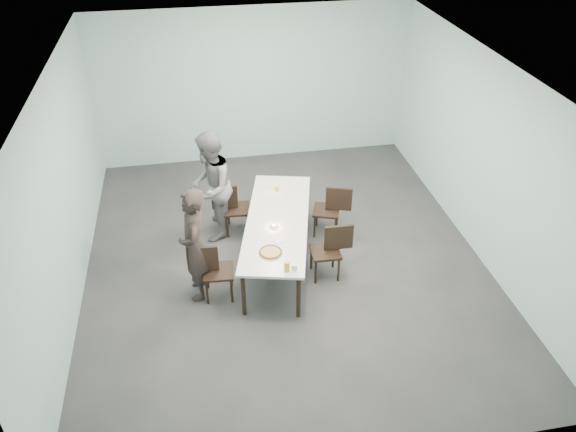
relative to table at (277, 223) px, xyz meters
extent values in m
plane|color=#333335|center=(0.11, -0.01, -0.69)|extent=(7.00, 7.00, 0.00)
cube|color=#ACD4D8|center=(0.11, 3.49, 0.81)|extent=(6.00, 0.02, 3.00)
cube|color=#ACD4D8|center=(0.11, -3.51, 0.81)|extent=(6.00, 0.02, 3.00)
cube|color=#ACD4D8|center=(-2.89, -0.01, 0.81)|extent=(0.02, 7.00, 3.00)
cube|color=#ACD4D8|center=(3.11, -0.01, 0.81)|extent=(0.02, 7.00, 3.00)
cube|color=white|center=(0.11, -0.01, 2.31)|extent=(6.00, 7.00, 0.02)
cube|color=white|center=(0.00, 0.00, 0.04)|extent=(1.48, 2.74, 0.04)
cylinder|color=black|center=(-0.64, -1.10, -0.34)|extent=(0.06, 0.06, 0.71)
cylinder|color=black|center=(-0.07, 1.27, -0.34)|extent=(0.06, 0.06, 0.71)
cylinder|color=black|center=(0.07, -1.27, -0.34)|extent=(0.06, 0.06, 0.71)
cylinder|color=black|center=(0.64, 1.10, -0.34)|extent=(0.06, 0.06, 0.71)
cube|color=black|center=(-0.94, -0.65, -0.26)|extent=(0.45, 0.45, 0.04)
cube|color=black|center=(-1.13, -0.63, -0.02)|extent=(0.42, 0.07, 0.40)
cylinder|color=black|center=(-1.13, -0.81, -0.49)|extent=(0.04, 0.04, 0.41)
cylinder|color=black|center=(-1.10, -0.47, -0.49)|extent=(0.04, 0.04, 0.41)
cylinder|color=black|center=(-0.79, -0.83, -0.49)|extent=(0.04, 0.04, 0.41)
cylinder|color=black|center=(-0.76, -0.49, -0.49)|extent=(0.04, 0.04, 0.41)
cube|color=black|center=(-0.52, 0.89, -0.26)|extent=(0.45, 0.45, 0.04)
cube|color=black|center=(-0.71, 0.91, -0.02)|extent=(0.42, 0.07, 0.40)
cylinder|color=black|center=(-0.70, 0.73, -0.49)|extent=(0.04, 0.04, 0.41)
cylinder|color=black|center=(-0.68, 1.07, -0.49)|extent=(0.04, 0.04, 0.41)
cylinder|color=black|center=(-0.36, 0.71, -0.49)|extent=(0.04, 0.04, 0.41)
cylinder|color=black|center=(-0.34, 1.05, -0.49)|extent=(0.04, 0.04, 0.41)
cube|color=black|center=(0.63, -0.48, -0.26)|extent=(0.43, 0.43, 0.04)
cube|color=black|center=(0.82, -0.48, -0.02)|extent=(0.42, 0.05, 0.40)
cylinder|color=black|center=(0.80, -0.31, -0.49)|extent=(0.04, 0.04, 0.41)
cylinder|color=black|center=(0.80, -0.65, -0.49)|extent=(0.04, 0.04, 0.41)
cylinder|color=black|center=(0.46, -0.30, -0.49)|extent=(0.04, 0.04, 0.41)
cylinder|color=black|center=(0.46, -0.64, -0.49)|extent=(0.04, 0.04, 0.41)
cube|color=black|center=(0.90, 0.59, -0.26)|extent=(0.53, 0.53, 0.04)
cube|color=black|center=(1.08, 0.53, -0.02)|extent=(0.41, 0.17, 0.40)
cylinder|color=black|center=(1.12, 0.70, -0.49)|extent=(0.04, 0.04, 0.41)
cylinder|color=black|center=(1.01, 0.37, -0.49)|extent=(0.04, 0.04, 0.41)
cylinder|color=black|center=(0.80, 0.80, -0.49)|extent=(0.04, 0.04, 0.41)
cylinder|color=black|center=(0.69, 0.48, -0.49)|extent=(0.04, 0.04, 0.41)
imported|color=black|center=(-1.23, -0.55, 0.16)|extent=(0.41, 0.62, 1.71)
imported|color=slate|center=(-0.92, 0.87, 0.21)|extent=(0.85, 1.00, 1.81)
cylinder|color=white|center=(-0.22, -0.78, 0.06)|extent=(0.34, 0.34, 0.01)
cylinder|color=tan|center=(-0.22, -0.78, 0.08)|extent=(0.30, 0.30, 0.01)
torus|color=brown|center=(-0.22, -0.78, 0.08)|extent=(0.32, 0.32, 0.03)
cylinder|color=white|center=(-0.06, -0.50, 0.06)|extent=(0.18, 0.18, 0.01)
cylinder|color=gold|center=(-0.07, -1.19, 0.13)|extent=(0.08, 0.08, 0.15)
cylinder|color=silver|center=(0.03, -1.18, 0.10)|extent=(0.08, 0.08, 0.09)
cylinder|color=silver|center=(-0.08, -0.18, 0.07)|extent=(0.06, 0.06, 0.03)
cylinder|color=orange|center=(-0.08, -0.18, 0.10)|extent=(0.04, 0.04, 0.01)
cylinder|color=gold|center=(0.12, 0.81, 0.10)|extent=(0.07, 0.07, 0.08)
cube|color=silver|center=(0.05, 0.75, 0.06)|extent=(0.34, 0.28, 0.01)
camera|label=1|loc=(-1.06, -6.77, 4.75)|focal=35.00mm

